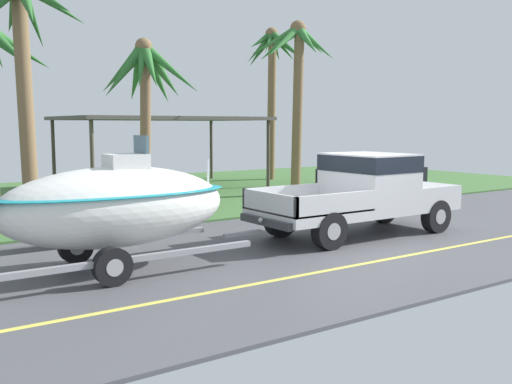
# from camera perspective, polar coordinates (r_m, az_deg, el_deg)

# --- Properties ---
(ground) EXTENTS (36.00, 22.00, 0.11)m
(ground) POSITION_cam_1_polar(r_m,az_deg,el_deg) (20.25, -7.85, -0.94)
(ground) COLOR #4C4C51
(pickup_truck_towing) EXTENTS (5.49, 2.01, 1.93)m
(pickup_truck_towing) POSITION_cam_1_polar(r_m,az_deg,el_deg) (14.28, 10.81, 0.21)
(pickup_truck_towing) COLOR silver
(pickup_truck_towing) RESTS_ON ground
(boat_on_trailer) EXTENTS (5.57, 2.14, 2.43)m
(boat_on_trailer) POSITION_cam_1_polar(r_m,az_deg,el_deg) (10.75, -13.58, -1.35)
(boat_on_trailer) COLOR gray
(boat_on_trailer) RESTS_ON ground
(parked_sedan_near) EXTENTS (4.51, 1.87, 1.38)m
(parked_sedan_near) POSITION_cam_1_polar(r_m,az_deg,el_deg) (24.05, 11.21, 1.81)
(parked_sedan_near) COLOR black
(parked_sedan_near) RESTS_ON ground
(carport_awning) EXTENTS (7.89, 5.14, 2.94)m
(carport_awning) POSITION_cam_1_polar(r_m,az_deg,el_deg) (24.21, -9.23, 6.95)
(carport_awning) COLOR #4C4238
(carport_awning) RESTS_ON ground
(palm_tree_near_right) EXTENTS (2.65, 3.24, 7.06)m
(palm_tree_near_right) POSITION_cam_1_polar(r_m,az_deg,el_deg) (27.62, 1.62, 12.26)
(palm_tree_near_right) COLOR brown
(palm_tree_near_right) RESTS_ON ground
(palm_tree_mid) EXTENTS (2.56, 2.90, 4.94)m
(palm_tree_mid) POSITION_cam_1_polar(r_m,az_deg,el_deg) (16.46, -10.66, 10.58)
(palm_tree_mid) COLOR brown
(palm_tree_mid) RESTS_ON ground
(palm_tree_far_left) EXTENTS (3.19, 2.79, 6.22)m
(palm_tree_far_left) POSITION_cam_1_polar(r_m,az_deg,el_deg) (15.38, -21.69, 13.82)
(palm_tree_far_left) COLOR brown
(palm_tree_far_left) RESTS_ON ground
(palm_tree_far_right) EXTENTS (3.17, 3.14, 6.34)m
(palm_tree_far_right) POSITION_cam_1_polar(r_m,az_deg,el_deg) (21.69, 3.81, 12.27)
(palm_tree_far_right) COLOR brown
(palm_tree_far_right) RESTS_ON ground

